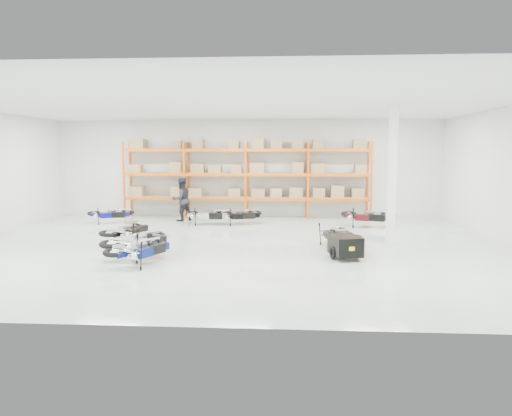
# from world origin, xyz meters

# --- Properties ---
(room) EXTENTS (18.00, 18.00, 18.00)m
(room) POSITION_xyz_m (0.00, 0.00, 2.25)
(room) COLOR silver
(room) RESTS_ON ground
(pallet_rack) EXTENTS (11.28, 0.98, 3.62)m
(pallet_rack) POSITION_xyz_m (-0.00, 6.45, 2.26)
(pallet_rack) COLOR #DE550B
(pallet_rack) RESTS_ON ground
(structural_column) EXTENTS (0.25, 0.25, 4.50)m
(structural_column) POSITION_xyz_m (5.20, 0.50, 2.25)
(structural_column) COLOR white
(structural_column) RESTS_ON ground
(moto_blue_centre) EXTENTS (1.56, 1.94, 1.13)m
(moto_blue_centre) POSITION_xyz_m (-2.09, -2.70, 0.53)
(moto_blue_centre) COLOR #061245
(moto_blue_centre) RESTS_ON ground
(moto_silver_left) EXTENTS (1.85, 2.13, 1.24)m
(moto_silver_left) POSITION_xyz_m (-2.38, -1.86, 0.59)
(moto_silver_left) COLOR silver
(moto_silver_left) RESTS_ON ground
(moto_black_far_left) EXTENTS (1.26, 1.94, 1.16)m
(moto_black_far_left) POSITION_xyz_m (-3.42, 0.09, 0.55)
(moto_black_far_left) COLOR black
(moto_black_far_left) RESTS_ON ground
(moto_touring_right) EXTENTS (1.18, 1.83, 1.09)m
(moto_touring_right) POSITION_xyz_m (3.46, -0.11, 0.52)
(moto_touring_right) COLOR black
(moto_touring_right) RESTS_ON ground
(trailer) EXTENTS (0.94, 1.62, 0.65)m
(trailer) POSITION_xyz_m (3.46, -1.71, 0.38)
(trailer) COLOR black
(trailer) RESTS_ON ground
(moto_back_a) EXTENTS (1.83, 1.28, 1.07)m
(moto_back_a) POSITION_xyz_m (-5.67, 4.44, 0.51)
(moto_back_a) COLOR #0E0B6B
(moto_back_a) RESTS_ON ground
(moto_back_b) EXTENTS (1.74, 0.90, 1.11)m
(moto_back_b) POSITION_xyz_m (-1.43, 4.29, 0.53)
(moto_back_b) COLOR #A5A9AF
(moto_back_b) RESTS_ON ground
(moto_back_c) EXTENTS (1.89, 1.31, 1.11)m
(moto_back_c) POSITION_xyz_m (-0.13, 4.42, 0.52)
(moto_back_c) COLOR black
(moto_back_c) RESTS_ON ground
(moto_back_d) EXTENTS (2.04, 1.36, 1.21)m
(moto_back_d) POSITION_xyz_m (5.11, 4.03, 0.57)
(moto_back_d) COLOR #410D12
(moto_back_d) RESTS_ON ground
(person_back) EXTENTS (1.17, 1.16, 1.90)m
(person_back) POSITION_xyz_m (-2.78, 5.25, 0.95)
(person_back) COLOR black
(person_back) RESTS_ON ground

